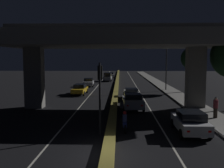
% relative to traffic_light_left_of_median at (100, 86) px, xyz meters
% --- Properties ---
extents(ground_plane, '(200.00, 200.00, 0.00)m').
position_rel_traffic_light_left_of_median_xyz_m(ground_plane, '(0.73, -4.15, -3.27)').
color(ground_plane, black).
extents(lane_line_left_inner, '(0.12, 126.00, 0.00)m').
position_rel_traffic_light_left_of_median_xyz_m(lane_line_left_inner, '(-2.90, 30.85, -3.27)').
color(lane_line_left_inner, beige).
rests_on(lane_line_left_inner, ground_plane).
extents(lane_line_right_inner, '(0.12, 126.00, 0.00)m').
position_rel_traffic_light_left_of_median_xyz_m(lane_line_right_inner, '(4.37, 30.85, -3.27)').
color(lane_line_right_inner, beige).
rests_on(lane_line_right_inner, ground_plane).
extents(median_divider, '(0.67, 126.00, 0.43)m').
position_rel_traffic_light_left_of_median_xyz_m(median_divider, '(0.73, 30.85, -3.06)').
color(median_divider, olive).
rests_on(median_divider, ground_plane).
extents(sidewalk_right, '(2.56, 126.00, 0.17)m').
position_rel_traffic_light_left_of_median_xyz_m(sidewalk_right, '(9.25, 23.85, -3.19)').
color(sidewalk_right, gray).
rests_on(sidewalk_right, ground_plane).
extents(elevated_overpass, '(22.45, 9.37, 8.59)m').
position_rel_traffic_light_left_of_median_xyz_m(elevated_overpass, '(0.73, 9.41, 3.39)').
color(elevated_overpass, slate).
rests_on(elevated_overpass, ground_plane).
extents(traffic_light_left_of_median, '(0.30, 0.49, 4.80)m').
position_rel_traffic_light_left_of_median_xyz_m(traffic_light_left_of_median, '(0.00, 0.00, 0.00)').
color(traffic_light_left_of_median, black).
rests_on(traffic_light_left_of_median, ground_plane).
extents(street_lamp, '(2.77, 0.32, 8.71)m').
position_rel_traffic_light_left_of_median_xyz_m(street_lamp, '(8.27, 24.45, 1.88)').
color(street_lamp, '#2D2D30').
rests_on(street_lamp, ground_plane).
extents(car_white_lead, '(2.00, 4.29, 1.54)m').
position_rel_traffic_light_left_of_median_xyz_m(car_white_lead, '(6.10, 0.34, -2.48)').
color(car_white_lead, silver).
rests_on(car_white_lead, ground_plane).
extents(car_silver_second, '(2.21, 4.46, 1.58)m').
position_rel_traffic_light_left_of_median_xyz_m(car_silver_second, '(2.61, 8.92, -2.48)').
color(car_silver_second, gray).
rests_on(car_silver_second, ground_plane).
extents(car_white_third, '(1.97, 4.64, 1.36)m').
position_rel_traffic_light_left_of_median_xyz_m(car_white_third, '(2.77, 15.69, -2.56)').
color(car_white_third, silver).
rests_on(car_white_third, ground_plane).
extents(car_taxi_yellow_lead_oncoming, '(1.96, 4.79, 1.46)m').
position_rel_traffic_light_left_of_median_xyz_m(car_taxi_yellow_lead_oncoming, '(-4.42, 19.93, -2.51)').
color(car_taxi_yellow_lead_oncoming, gold).
rests_on(car_taxi_yellow_lead_oncoming, ground_plane).
extents(car_white_second_oncoming, '(2.10, 4.05, 1.53)m').
position_rel_traffic_light_left_of_median_xyz_m(car_white_second_oncoming, '(-4.48, 30.81, -2.50)').
color(car_white_second_oncoming, silver).
rests_on(car_white_second_oncoming, ground_plane).
extents(car_silver_third_oncoming, '(2.01, 4.46, 1.95)m').
position_rel_traffic_light_left_of_median_xyz_m(car_silver_third_oncoming, '(-1.49, 42.76, -2.26)').
color(car_silver_third_oncoming, gray).
rests_on(car_silver_third_oncoming, ground_plane).
extents(car_white_fourth_oncoming, '(2.09, 4.09, 1.50)m').
position_rel_traffic_light_left_of_median_xyz_m(car_white_fourth_oncoming, '(-1.23, 53.09, -2.51)').
color(car_white_fourth_oncoming, silver).
rests_on(car_white_fourth_oncoming, ground_plane).
extents(motorcycle_blue_filtering_near, '(0.33, 1.82, 1.43)m').
position_rel_traffic_light_left_of_median_xyz_m(motorcycle_blue_filtering_near, '(1.67, 0.70, -2.66)').
color(motorcycle_blue_filtering_near, black).
rests_on(motorcycle_blue_filtering_near, ground_plane).
extents(motorcycle_black_filtering_mid, '(0.32, 1.81, 1.41)m').
position_rel_traffic_light_left_of_median_xyz_m(motorcycle_black_filtering_mid, '(1.49, 5.92, -2.67)').
color(motorcycle_black_filtering_mid, black).
rests_on(motorcycle_black_filtering_mid, ground_plane).
extents(pedestrian_on_sidewalk, '(0.39, 0.39, 1.73)m').
position_rel_traffic_light_left_of_median_xyz_m(pedestrian_on_sidewalk, '(9.25, 4.40, -2.25)').
color(pedestrian_on_sidewalk, '#2D261E').
rests_on(pedestrian_on_sidewalk, sidewalk_right).
extents(roadside_tree_kerbside_mid, '(3.31, 3.31, 6.80)m').
position_rel_traffic_light_left_of_median_xyz_m(roadside_tree_kerbside_mid, '(12.12, 22.58, 1.80)').
color(roadside_tree_kerbside_mid, '#2D2116').
rests_on(roadside_tree_kerbside_mid, ground_plane).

